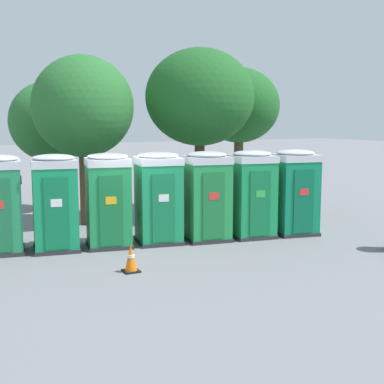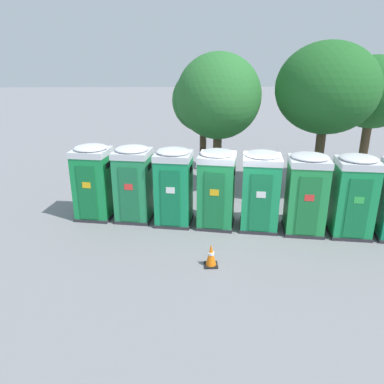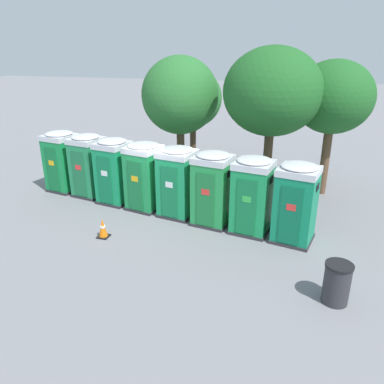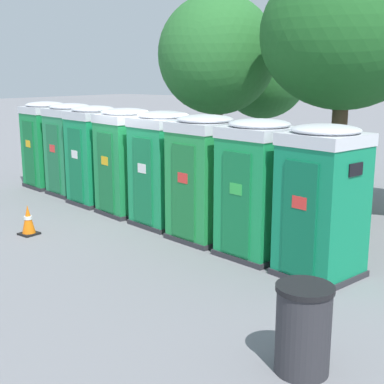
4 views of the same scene
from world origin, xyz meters
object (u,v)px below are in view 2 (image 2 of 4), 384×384
at_px(portapotty_0, 94,181).
at_px(portapotty_2, 174,186).
at_px(portapotty_4, 260,190).
at_px(street_tree_2, 218,97).
at_px(street_tree_1, 327,89).
at_px(street_tree_3, 373,93).
at_px(traffic_cone, 211,255).
at_px(street_tree_0, 203,101).
at_px(portapotty_3, 216,188).
at_px(portapotty_6, 353,195).
at_px(portapotty_1, 134,183).
at_px(portapotty_5, 306,193).

height_order(portapotty_0, portapotty_2, same).
distance_m(portapotty_0, portapotty_4, 5.58).
height_order(portapotty_0, street_tree_2, street_tree_2).
height_order(portapotty_4, street_tree_1, street_tree_1).
height_order(portapotty_4, street_tree_3, street_tree_3).
xyz_separation_m(portapotty_0, traffic_cone, (3.72, -3.44, -0.97)).
xyz_separation_m(portapotty_4, street_tree_3, (5.09, 3.82, 2.63)).
bearing_deg(portapotty_0, street_tree_1, 11.84).
relative_size(portapotty_0, street_tree_0, 0.53).
bearing_deg(street_tree_3, street_tree_2, -177.32).
bearing_deg(portapotty_4, portapotty_3, 170.26).
distance_m(portapotty_3, street_tree_2, 4.18).
bearing_deg(traffic_cone, portapotty_0, 137.29).
height_order(portapotty_6, street_tree_1, street_tree_1).
height_order(portapotty_0, street_tree_1, street_tree_1).
height_order(portapotty_1, portapotty_5, same).
bearing_deg(portapotty_6, street_tree_1, 88.03).
bearing_deg(portapotty_3, street_tree_3, 29.02).
bearing_deg(portapotty_2, street_tree_3, 23.02).
bearing_deg(portapotty_2, street_tree_1, 22.68).
xyz_separation_m(portapotty_4, street_tree_2, (-1.03, 3.54, 2.54)).
height_order(portapotty_2, traffic_cone, portapotty_2).
height_order(portapotty_5, portapotty_6, same).
height_order(street_tree_2, traffic_cone, street_tree_2).
xyz_separation_m(portapotty_0, street_tree_3, (10.56, 2.74, 2.63)).
height_order(portapotty_0, portapotty_3, same).
height_order(portapotty_2, street_tree_1, street_tree_1).
bearing_deg(portapotty_1, street_tree_2, 41.13).
relative_size(portapotty_0, portapotty_1, 1.00).
bearing_deg(portapotty_2, street_tree_2, 60.62).
xyz_separation_m(portapotty_3, portapotty_6, (4.11, -0.80, -0.00)).
relative_size(portapotty_4, portapotty_5, 1.00).
distance_m(street_tree_0, street_tree_3, 7.13).
bearing_deg(street_tree_2, street_tree_0, 96.50).
bearing_deg(portapotty_1, street_tree_3, 17.86).
bearing_deg(portapotty_5, traffic_cone, -146.87).
bearing_deg(traffic_cone, portapotty_3, 81.76).
relative_size(portapotty_6, street_tree_0, 0.53).
relative_size(portapotty_2, street_tree_0, 0.53).
distance_m(portapotty_2, portapotty_5, 4.18).
bearing_deg(portapotty_1, portapotty_4, -11.90).
relative_size(street_tree_2, street_tree_3, 1.02).
bearing_deg(portapotty_0, traffic_cone, -42.71).
xyz_separation_m(portapotty_6, street_tree_1, (0.12, 3.39, 2.88)).
bearing_deg(street_tree_1, portapotty_1, -164.17).
height_order(portapotty_1, portapotty_3, same).
bearing_deg(portapotty_0, street_tree_0, 54.09).
bearing_deg(portapotty_5, street_tree_0, 111.37).
distance_m(portapotty_0, portapotty_3, 4.18).
xyz_separation_m(portapotty_2, street_tree_0, (1.35, 6.22, 2.05)).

